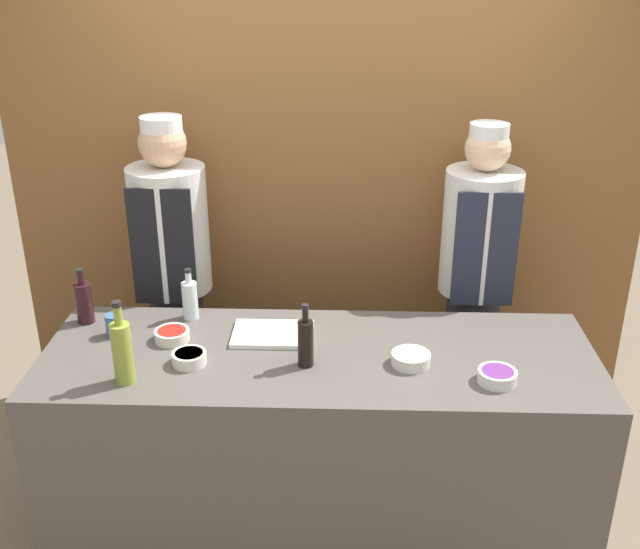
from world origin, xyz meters
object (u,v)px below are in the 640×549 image
at_px(cutting_board, 273,334).
at_px(bottle_oil, 122,351).
at_px(cup_blue, 114,325).
at_px(sauce_bowl_brown, 189,358).
at_px(bottle_wine, 84,302).
at_px(bottle_soy, 306,342).
at_px(chef_right, 475,284).
at_px(bottle_clear, 190,299).
at_px(chef_left, 174,277).
at_px(sauce_bowl_white, 411,358).
at_px(sauce_bowl_red, 172,335).
at_px(sauce_bowl_purple, 497,376).

relative_size(cutting_board, bottle_oil, 1.00).
bearing_deg(bottle_oil, cutting_board, 35.54).
relative_size(cutting_board, cup_blue, 3.52).
distance_m(sauce_bowl_brown, bottle_wine, 0.62).
height_order(cutting_board, bottle_wine, bottle_wine).
bearing_deg(bottle_soy, chef_right, 45.29).
distance_m(bottle_clear, chef_right, 1.38).
xyz_separation_m(cup_blue, chef_left, (0.13, 0.58, -0.04)).
distance_m(bottle_soy, chef_left, 1.06).
bearing_deg(bottle_soy, cutting_board, 123.32).
bearing_deg(cutting_board, sauce_bowl_brown, -142.46).
relative_size(bottle_clear, bottle_wine, 0.94).
distance_m(sauce_bowl_white, sauce_bowl_red, 0.99).
distance_m(bottle_oil, chef_left, 0.95).
bearing_deg(cup_blue, sauce_bowl_white, -9.12).
xyz_separation_m(sauce_bowl_brown, bottle_oil, (-0.22, -0.14, 0.10)).
relative_size(bottle_clear, chef_right, 0.14).
bearing_deg(chef_left, bottle_oil, -88.97).
height_order(bottle_oil, bottle_soy, bottle_oil).
relative_size(sauce_bowl_purple, bottle_wine, 0.59).
bearing_deg(sauce_bowl_purple, sauce_bowl_white, 159.17).
bearing_deg(sauce_bowl_purple, bottle_wine, 165.72).
distance_m(sauce_bowl_purple, sauce_bowl_brown, 1.19).
bearing_deg(sauce_bowl_purple, cutting_board, 159.37).
distance_m(sauce_bowl_brown, bottle_soy, 0.46).
distance_m(sauce_bowl_white, sauce_bowl_purple, 0.34).
bearing_deg(cup_blue, bottle_soy, -14.81).
relative_size(sauce_bowl_brown, cup_blue, 1.41).
height_order(bottle_soy, chef_left, chef_left).
bearing_deg(chef_right, bottle_wine, -165.34).
height_order(sauce_bowl_red, bottle_oil, bottle_oil).
xyz_separation_m(sauce_bowl_red, cutting_board, (0.42, 0.05, -0.02)).
bearing_deg(sauce_bowl_white, sauce_bowl_purple, -20.83).
bearing_deg(cutting_board, bottle_clear, 157.39).
distance_m(sauce_bowl_white, bottle_clear, 1.01).
xyz_separation_m(sauce_bowl_purple, bottle_soy, (-0.73, 0.10, 0.08)).
relative_size(chef_left, chef_right, 1.01).
bearing_deg(sauce_bowl_purple, cup_blue, 168.39).
bearing_deg(bottle_wine, sauce_bowl_brown, -33.13).
height_order(bottle_wine, chef_right, chef_right).
relative_size(cutting_board, chef_right, 0.20).
height_order(sauce_bowl_red, bottle_wine, bottle_wine).
bearing_deg(bottle_oil, chef_left, 91.03).
bearing_deg(chef_right, sauce_bowl_brown, -147.23).
bearing_deg(bottle_soy, cup_blue, 165.19).
distance_m(sauce_bowl_brown, bottle_clear, 0.40).
relative_size(cup_blue, chef_right, 0.06).
relative_size(sauce_bowl_purple, cup_blue, 1.54).
height_order(bottle_clear, cup_blue, bottle_clear).
distance_m(chef_left, chef_right, 1.48).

